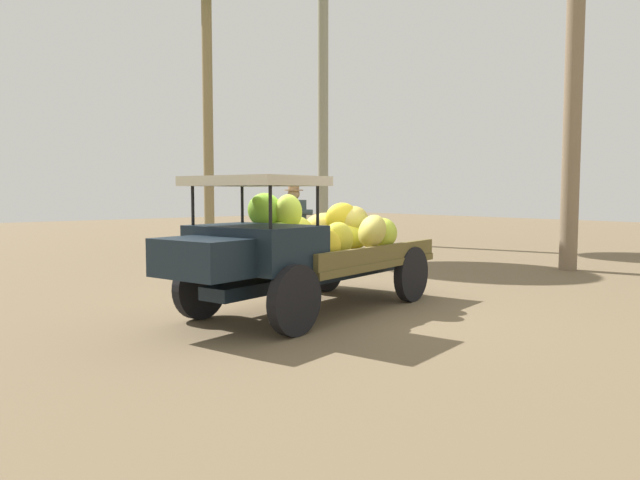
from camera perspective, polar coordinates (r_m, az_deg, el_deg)
ground_plane at (r=8.52m, az=-0.49°, el=-6.73°), size 60.00×60.00×0.00m
truck at (r=8.33m, az=-1.96°, el=-0.50°), size 4.65×2.54×1.86m
farmer at (r=10.99m, az=-2.46°, el=1.23°), size 0.53×0.47×1.81m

